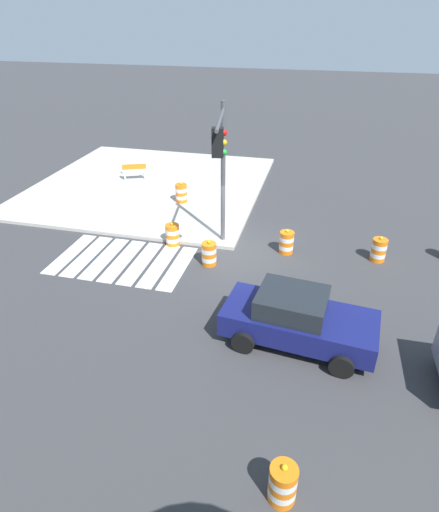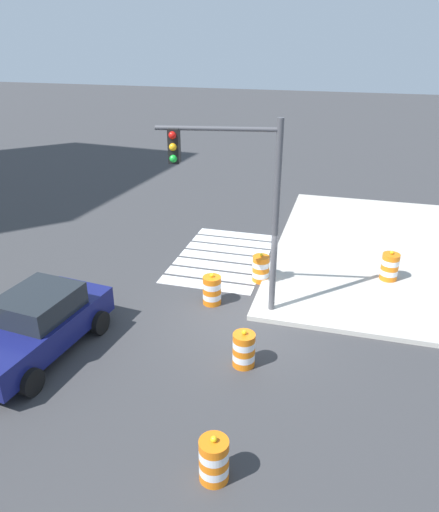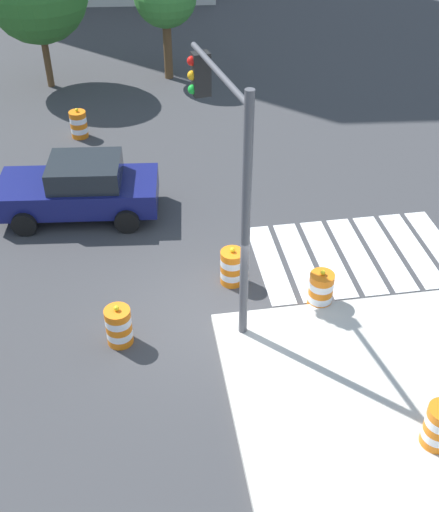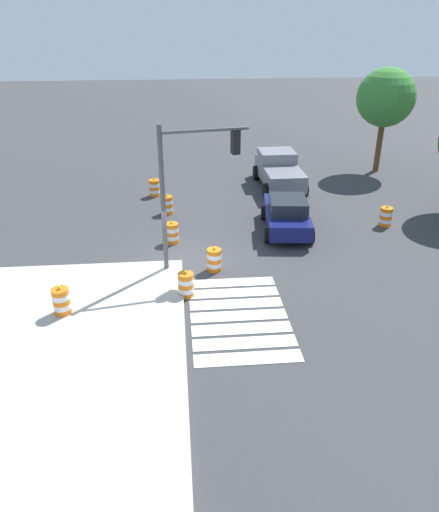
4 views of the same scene
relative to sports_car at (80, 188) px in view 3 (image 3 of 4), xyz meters
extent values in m
plane|color=#38383A|center=(2.88, -4.85, -0.81)|extent=(120.00, 120.00, 0.00)
cube|color=silver|center=(4.63, -3.05, -0.80)|extent=(0.60, 3.20, 0.02)
cube|color=silver|center=(5.38, -3.05, -0.80)|extent=(0.60, 3.20, 0.02)
cube|color=silver|center=(6.13, -3.05, -0.80)|extent=(0.60, 3.20, 0.02)
cube|color=silver|center=(6.88, -3.05, -0.80)|extent=(0.60, 3.20, 0.02)
cube|color=silver|center=(7.63, -3.05, -0.80)|extent=(0.60, 3.20, 0.02)
cube|color=silver|center=(8.38, -3.05, -0.80)|extent=(0.60, 3.20, 0.02)
cube|color=silver|center=(9.13, -3.05, -0.80)|extent=(0.60, 3.20, 0.02)
cube|color=navy|center=(-0.06, 0.01, -0.13)|extent=(4.48, 2.30, 0.70)
cube|color=#1E2328|center=(0.19, -0.02, 0.52)|extent=(2.06, 1.80, 0.60)
cylinder|color=black|center=(-1.50, -0.79, -0.48)|extent=(0.68, 0.31, 0.66)
cylinder|color=black|center=(-1.30, 1.10, -0.48)|extent=(0.68, 0.31, 0.66)
cylinder|color=black|center=(1.18, -1.09, -0.48)|extent=(0.68, 0.31, 0.66)
cylinder|color=black|center=(1.39, 0.80, -0.48)|extent=(0.68, 0.31, 0.66)
cylinder|color=orange|center=(-0.17, 4.77, -0.72)|extent=(0.56, 0.56, 0.18)
cylinder|color=white|center=(-0.17, 4.77, -0.54)|extent=(0.56, 0.56, 0.18)
cylinder|color=orange|center=(-0.17, 4.77, -0.36)|extent=(0.56, 0.56, 0.18)
cylinder|color=white|center=(-0.17, 4.77, -0.18)|extent=(0.56, 0.56, 0.18)
cylinder|color=orange|center=(-0.17, 4.77, 0.00)|extent=(0.56, 0.56, 0.18)
sphere|color=yellow|center=(-0.17, 4.77, 0.15)|extent=(0.12, 0.12, 0.12)
cylinder|color=orange|center=(0.84, -5.22, -0.72)|extent=(0.56, 0.56, 0.18)
cylinder|color=white|center=(0.84, -5.22, -0.54)|extent=(0.56, 0.56, 0.18)
cylinder|color=orange|center=(0.84, -5.22, -0.36)|extent=(0.56, 0.56, 0.18)
cylinder|color=white|center=(0.84, -5.22, -0.18)|extent=(0.56, 0.56, 0.18)
cylinder|color=orange|center=(0.84, -5.22, 0.00)|extent=(0.56, 0.56, 0.18)
sphere|color=yellow|center=(0.84, -5.22, 0.15)|extent=(0.12, 0.12, 0.12)
cylinder|color=orange|center=(3.57, -3.61, -0.72)|extent=(0.56, 0.56, 0.18)
cylinder|color=white|center=(3.57, -3.61, -0.54)|extent=(0.56, 0.56, 0.18)
cylinder|color=orange|center=(3.57, -3.61, -0.36)|extent=(0.56, 0.56, 0.18)
cylinder|color=white|center=(3.57, -3.61, -0.18)|extent=(0.56, 0.56, 0.18)
cylinder|color=orange|center=(3.57, -3.61, 0.00)|extent=(0.56, 0.56, 0.18)
sphere|color=yellow|center=(3.57, -3.61, 0.15)|extent=(0.12, 0.12, 0.12)
cylinder|color=orange|center=(5.41, -4.75, -0.72)|extent=(0.56, 0.56, 0.18)
cylinder|color=white|center=(5.41, -4.75, -0.54)|extent=(0.56, 0.56, 0.18)
cylinder|color=orange|center=(5.41, -4.75, -0.36)|extent=(0.56, 0.56, 0.18)
cylinder|color=white|center=(5.41, -4.75, -0.18)|extent=(0.56, 0.56, 0.18)
cylinder|color=orange|center=(5.41, -4.75, 0.00)|extent=(0.56, 0.56, 0.18)
sphere|color=yellow|center=(5.41, -4.75, 0.15)|extent=(0.12, 0.12, 0.12)
cylinder|color=orange|center=(6.39, -8.84, -0.57)|extent=(0.56, 0.56, 0.18)
cylinder|color=white|center=(6.39, -8.84, -0.39)|extent=(0.56, 0.56, 0.18)
cylinder|color=#4C4C51|center=(3.48, -5.45, 2.09)|extent=(0.18, 0.18, 5.50)
cylinder|color=#4C4C51|center=(3.21, -3.88, 4.54)|extent=(0.67, 3.17, 0.12)
cube|color=black|center=(3.01, -2.77, 4.09)|extent=(0.40, 0.34, 0.90)
sphere|color=red|center=(2.83, -2.81, 4.39)|extent=(0.20, 0.20, 0.20)
sphere|color=#F2A514|center=(2.83, -2.81, 4.09)|extent=(0.20, 0.20, 0.20)
sphere|color=green|center=(2.83, -2.81, 3.79)|extent=(0.20, 0.20, 0.20)
cylinder|color=brown|center=(-1.36, 9.36, 0.32)|extent=(0.26, 0.26, 2.28)
cylinder|color=brown|center=(3.29, 9.50, 0.37)|extent=(0.33, 0.33, 2.36)
camera|label=1|loc=(-0.18, 9.94, 7.64)|focal=30.22mm
camera|label=2|loc=(-9.01, -7.33, 6.81)|focal=34.51mm
camera|label=3|loc=(1.42, -15.24, 9.00)|focal=44.56mm
camera|label=4|loc=(20.54, -4.92, 8.26)|focal=34.62mm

